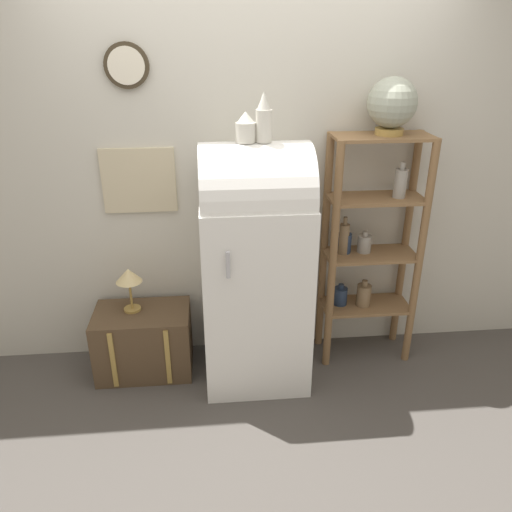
% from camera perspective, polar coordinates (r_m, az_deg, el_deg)
% --- Properties ---
extents(ground_plane, '(12.00, 12.00, 0.00)m').
position_cam_1_polar(ground_plane, '(3.33, 0.28, -15.19)').
color(ground_plane, '#4C4742').
extents(wall_back, '(7.00, 0.09, 2.70)m').
position_cam_1_polar(wall_back, '(3.23, -0.78, 10.59)').
color(wall_back, beige).
rests_on(wall_back, ground_plane).
extents(refrigerator, '(0.65, 0.67, 1.55)m').
position_cam_1_polar(refrigerator, '(3.09, -0.12, -0.68)').
color(refrigerator, white).
rests_on(refrigerator, ground_plane).
extents(suitcase_trunk, '(0.62, 0.41, 0.45)m').
position_cam_1_polar(suitcase_trunk, '(3.47, -12.68, -9.45)').
color(suitcase_trunk, brown).
rests_on(suitcase_trunk, ground_plane).
extents(shelf_unit, '(0.62, 0.30, 1.55)m').
position_cam_1_polar(shelf_unit, '(3.36, 12.83, 1.39)').
color(shelf_unit, olive).
rests_on(shelf_unit, ground_plane).
extents(globe, '(0.29, 0.29, 0.33)m').
position_cam_1_polar(globe, '(3.15, 15.29, 16.43)').
color(globe, '#AD8942').
rests_on(globe, shelf_unit).
extents(vase_left, '(0.11, 0.11, 0.17)m').
position_cam_1_polar(vase_left, '(2.83, -1.19, 14.41)').
color(vase_left, beige).
rests_on(vase_left, refrigerator).
extents(vase_center, '(0.09, 0.09, 0.27)m').
position_cam_1_polar(vase_center, '(2.83, 0.89, 15.38)').
color(vase_center, beige).
rests_on(vase_center, refrigerator).
extents(desk_lamp, '(0.17, 0.17, 0.30)m').
position_cam_1_polar(desk_lamp, '(3.28, -14.34, -2.46)').
color(desk_lamp, '#AD8942').
rests_on(desk_lamp, suitcase_trunk).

